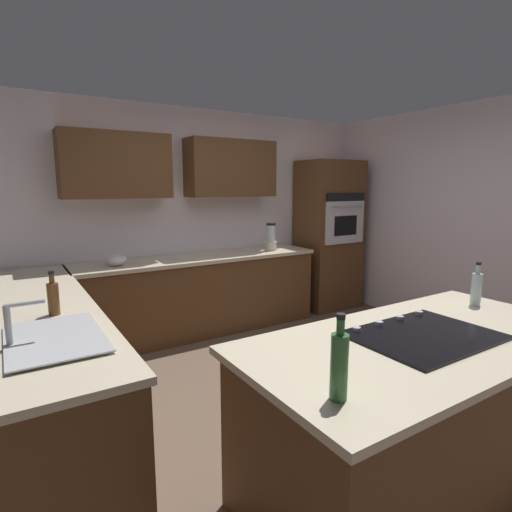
{
  "coord_description": "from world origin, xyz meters",
  "views": [
    {
      "loc": [
        2.0,
        2.51,
        1.7
      ],
      "look_at": [
        -0.19,
        -0.97,
        0.99
      ],
      "focal_mm": 28.46,
      "sensor_mm": 36.0,
      "label": 1
    }
  ],
  "objects_px": {
    "wall_oven": "(328,235)",
    "dish_soap_bottle": "(53,297)",
    "blender": "(271,239)",
    "second_bottle": "(476,288)",
    "oil_bottle": "(339,365)",
    "cooktop": "(423,335)",
    "sink_unit": "(53,338)",
    "mixing_bowl": "(116,260)"
  },
  "relations": [
    {
      "from": "wall_oven",
      "to": "cooktop",
      "type": "height_order",
      "value": "wall_oven"
    },
    {
      "from": "cooktop",
      "to": "oil_bottle",
      "type": "relative_size",
      "value": 2.25
    },
    {
      "from": "sink_unit",
      "to": "oil_bottle",
      "type": "bearing_deg",
      "value": 124.71
    },
    {
      "from": "cooktop",
      "to": "wall_oven",
      "type": "bearing_deg",
      "value": -123.93
    },
    {
      "from": "mixing_bowl",
      "to": "second_bottle",
      "type": "relative_size",
      "value": 0.7
    },
    {
      "from": "wall_oven",
      "to": "dish_soap_bottle",
      "type": "xyz_separation_m",
      "value": [
        3.62,
        1.47,
        -0.01
      ]
    },
    {
      "from": "wall_oven",
      "to": "oil_bottle",
      "type": "relative_size",
      "value": 6.04
    },
    {
      "from": "sink_unit",
      "to": "cooktop",
      "type": "bearing_deg",
      "value": 149.82
    },
    {
      "from": "cooktop",
      "to": "blender",
      "type": "xyz_separation_m",
      "value": [
        -0.98,
        -2.9,
        0.14
      ]
    },
    {
      "from": "cooktop",
      "to": "mixing_bowl",
      "type": "relative_size",
      "value": 3.64
    },
    {
      "from": "wall_oven",
      "to": "blender",
      "type": "bearing_deg",
      "value": 2.33
    },
    {
      "from": "blender",
      "to": "dish_soap_bottle",
      "type": "distance_m",
      "value": 2.99
    },
    {
      "from": "dish_soap_bottle",
      "to": "oil_bottle",
      "type": "height_order",
      "value": "oil_bottle"
    },
    {
      "from": "blender",
      "to": "second_bottle",
      "type": "bearing_deg",
      "value": 86.19
    },
    {
      "from": "dish_soap_bottle",
      "to": "oil_bottle",
      "type": "xyz_separation_m",
      "value": [
        -0.79,
        1.71,
        0.03
      ]
    },
    {
      "from": "wall_oven",
      "to": "sink_unit",
      "type": "relative_size",
      "value": 2.91
    },
    {
      "from": "wall_oven",
      "to": "sink_unit",
      "type": "distance_m",
      "value": 4.17
    },
    {
      "from": "blender",
      "to": "dish_soap_bottle",
      "type": "bearing_deg",
      "value": 28.69
    },
    {
      "from": "blender",
      "to": "dish_soap_bottle",
      "type": "xyz_separation_m",
      "value": [
        2.62,
        1.43,
        -0.03
      ]
    },
    {
      "from": "blender",
      "to": "second_bottle",
      "type": "height_order",
      "value": "blender"
    },
    {
      "from": "mixing_bowl",
      "to": "dish_soap_bottle",
      "type": "bearing_deg",
      "value": 63.34
    },
    {
      "from": "dish_soap_bottle",
      "to": "cooktop",
      "type": "bearing_deg",
      "value": 138.17
    },
    {
      "from": "oil_bottle",
      "to": "mixing_bowl",
      "type": "bearing_deg",
      "value": -88.69
    },
    {
      "from": "dish_soap_bottle",
      "to": "second_bottle",
      "type": "bearing_deg",
      "value": 152.05
    },
    {
      "from": "mixing_bowl",
      "to": "dish_soap_bottle",
      "type": "height_order",
      "value": "dish_soap_bottle"
    },
    {
      "from": "sink_unit",
      "to": "dish_soap_bottle",
      "type": "height_order",
      "value": "dish_soap_bottle"
    },
    {
      "from": "wall_oven",
      "to": "second_bottle",
      "type": "relative_size",
      "value": 6.8
    },
    {
      "from": "blender",
      "to": "dish_soap_bottle",
      "type": "relative_size",
      "value": 1.21
    },
    {
      "from": "wall_oven",
      "to": "blender",
      "type": "height_order",
      "value": "wall_oven"
    },
    {
      "from": "cooktop",
      "to": "oil_bottle",
      "type": "xyz_separation_m",
      "value": [
        0.85,
        0.24,
        0.13
      ]
    },
    {
      "from": "oil_bottle",
      "to": "dish_soap_bottle",
      "type": "bearing_deg",
      "value": -65.12
    },
    {
      "from": "blender",
      "to": "mixing_bowl",
      "type": "relative_size",
      "value": 1.63
    },
    {
      "from": "blender",
      "to": "oil_bottle",
      "type": "height_order",
      "value": "blender"
    },
    {
      "from": "blender",
      "to": "second_bottle",
      "type": "relative_size",
      "value": 1.14
    },
    {
      "from": "blender",
      "to": "sink_unit",
      "type": "bearing_deg",
      "value": 35.55
    },
    {
      "from": "mixing_bowl",
      "to": "blender",
      "type": "bearing_deg",
      "value": -180.0
    },
    {
      "from": "cooktop",
      "to": "dish_soap_bottle",
      "type": "height_order",
      "value": "dish_soap_bottle"
    },
    {
      "from": "sink_unit",
      "to": "oil_bottle",
      "type": "relative_size",
      "value": 2.08
    },
    {
      "from": "sink_unit",
      "to": "blender",
      "type": "relative_size",
      "value": 2.05
    },
    {
      "from": "wall_oven",
      "to": "second_bottle",
      "type": "distance_m",
      "value": 3.01
    },
    {
      "from": "sink_unit",
      "to": "second_bottle",
      "type": "relative_size",
      "value": 2.34
    },
    {
      "from": "dish_soap_bottle",
      "to": "second_bottle",
      "type": "height_order",
      "value": "second_bottle"
    }
  ]
}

